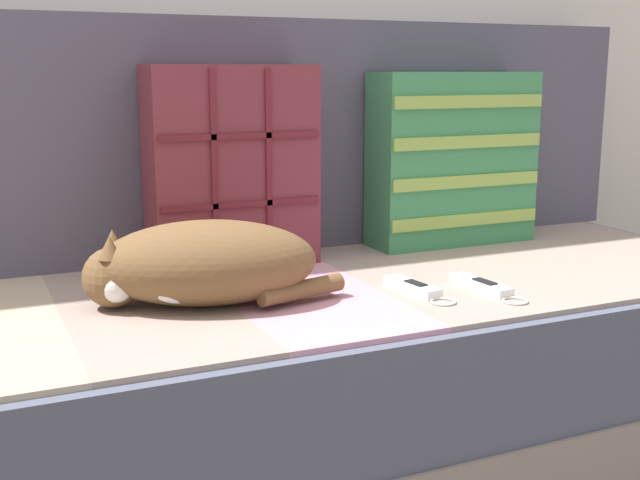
# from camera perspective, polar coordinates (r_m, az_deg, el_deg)

# --- Properties ---
(couch) EXTENTS (2.18, 0.82, 0.43)m
(couch) POSITION_cam_1_polar(r_m,az_deg,el_deg) (1.68, -2.43, -10.31)
(couch) COLOR gray
(couch) RESTS_ON ground_plane
(sofa_backrest) EXTENTS (2.14, 0.14, 0.53)m
(sofa_backrest) POSITION_cam_1_polar(r_m,az_deg,el_deg) (1.88, -6.51, 7.28)
(sofa_backrest) COLOR #514C60
(sofa_backrest) RESTS_ON couch
(throw_pillow_quilted) EXTENTS (0.36, 0.14, 0.43)m
(throw_pillow_quilted) POSITION_cam_1_polar(r_m,az_deg,el_deg) (1.74, -6.29, 5.18)
(throw_pillow_quilted) COLOR brown
(throw_pillow_quilted) RESTS_ON couch
(throw_pillow_striped) EXTENTS (0.42, 0.14, 0.42)m
(throw_pillow_striped) POSITION_cam_1_polar(r_m,az_deg,el_deg) (1.99, 9.41, 5.71)
(throw_pillow_striped) COLOR #3D8956
(throw_pillow_striped) RESTS_ON couch
(sleeping_cat) EXTENTS (0.46, 0.30, 0.15)m
(sleeping_cat) POSITION_cam_1_polar(r_m,az_deg,el_deg) (1.47, -8.64, -1.76)
(sleeping_cat) COLOR brown
(sleeping_cat) RESTS_ON couch
(game_remote_near) EXTENTS (0.07, 0.19, 0.02)m
(game_remote_near) POSITION_cam_1_polar(r_m,az_deg,el_deg) (1.55, 6.75, -3.42)
(game_remote_near) COLOR white
(game_remote_near) RESTS_ON couch
(game_remote_far) EXTENTS (0.06, 0.20, 0.02)m
(game_remote_far) POSITION_cam_1_polar(r_m,az_deg,el_deg) (1.59, 11.53, -3.25)
(game_remote_far) COLOR white
(game_remote_far) RESTS_ON couch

